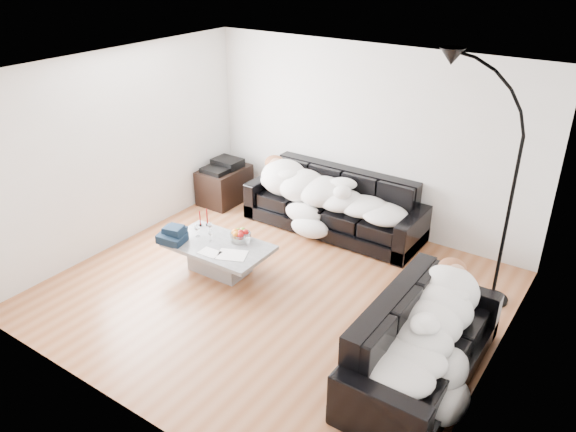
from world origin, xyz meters
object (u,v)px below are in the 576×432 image
Objects in this scene: fruit_bowl at (240,235)px; coffee_table at (219,257)px; floor_lamp at (510,205)px; wine_glass_b at (197,231)px; shoes at (408,319)px; candle_right at (207,217)px; sofa_back at (334,203)px; candle_left at (200,219)px; sofa_right at (424,342)px; av_cabinet at (225,185)px; wine_glass_a at (210,228)px; sleeper_right at (426,323)px; sleeper_back at (332,190)px; stereo at (223,165)px; wine_glass_c at (211,236)px.

coffee_table is at bearing -125.36° from fruit_bowl.
wine_glass_b is at bearing -140.79° from floor_lamp.
wine_glass_b is at bearing -164.26° from shoes.
candle_right is 0.10× the size of floor_lamp.
sofa_back reaches higher than candle_left.
wine_glass_b is (-3.21, 0.39, 0.05)m from sofa_right.
coffee_table is 2.13m from av_cabinet.
floor_lamp is at bearing 19.03° from wine_glass_a.
candle_right is 2.90m from shoes.
fruit_bowl is (0.17, 0.23, 0.27)m from coffee_table.
sleeper_right is (2.24, -2.17, 0.21)m from sofa_back.
floor_lamp reaches higher than wine_glass_a.
sofa_back is at bearing 3.21° from av_cabinet.
sofa_back is 1.83m from candle_right.
sleeper_back is 1.58m from fruit_bowl.
shoes is at bearing 31.43° from sofa_right.
candle_left is (-0.69, 0.01, 0.02)m from fruit_bowl.
fruit_bowl is 2.07m from stereo.
candle_left is 0.87× the size of candle_right.
av_cabinet is at bearing 120.16° from wine_glass_b.
fruit_bowl is 0.69m from candle_left.
sleeper_back is at bearing 46.64° from sofa_right.
shoes is 3.97m from av_cabinet.
floor_lamp is at bearing -6.72° from sofa_right.
coffee_table is at bearing -163.06° from shoes.
stereo is (-1.49, 1.43, 0.16)m from fruit_bowl.
sofa_back reaches higher than sofa_right.
wine_glass_a reaches higher than shoes.
av_cabinet is at bearing -176.40° from sofa_back.
sleeper_back reaches higher than shoes.
sofa_back is at bearing 45.97° from sleeper_right.
wine_glass_c is at bearing -139.41° from floor_lamp.
av_cabinet is at bearing 119.22° from candle_left.
shoes is (1.80, -1.39, -0.59)m from sleeper_back.
sofa_back reaches higher than coffee_table.
sleeper_right is 3.38m from candle_right.
sofa_right is 4.69× the size of stereo.
coffee_table is at bearing -50.64° from stereo.
candle_right reaches higher than wine_glass_b.
sofa_back is at bearing 71.01° from coffee_table.
candle_left is (-1.14, -1.49, -0.15)m from sleeper_back.
shoes is at bearing 2.83° from fruit_bowl.
wine_glass_a is at bearing -119.57° from sleeper_back.
fruit_bowl is 1.09× the size of candle_right.
fruit_bowl is 2.29m from shoes.
sofa_back is 1.95m from stereo.
wine_glass_c is 0.20× the size of av_cabinet.
sofa_back is 0.22m from sleeper_back.
sofa_back reaches higher than wine_glass_b.
sleeper_back is 8.25× the size of fruit_bowl.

